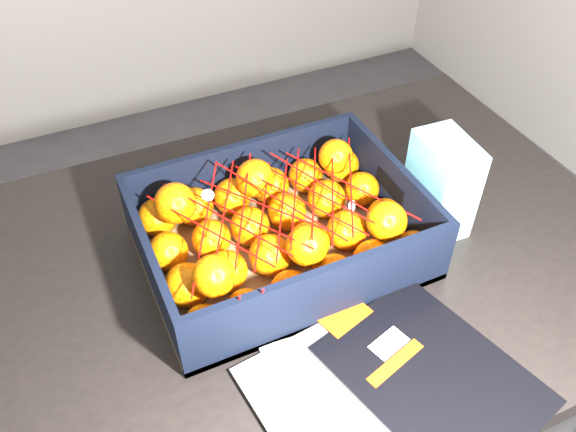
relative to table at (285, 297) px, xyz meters
name	(u,v)px	position (x,y,z in m)	size (l,w,h in m)	color
table	(285,297)	(0.00, 0.00, 0.00)	(1.21, 0.82, 0.75)	black
magazine_stack	(384,398)	(0.01, -0.29, 0.11)	(0.39, 0.34, 0.02)	silver
produce_crate	(280,237)	(0.00, 0.02, 0.14)	(0.44, 0.33, 0.12)	olive
clementine_heap	(278,229)	(0.00, 0.02, 0.15)	(0.42, 0.31, 0.12)	#E46304
mesh_net	(279,207)	(-0.01, 0.01, 0.21)	(0.37, 0.29, 0.09)	#C50A07
retail_carton	(441,184)	(0.28, -0.03, 0.18)	(0.08, 0.11, 0.17)	white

